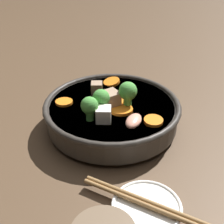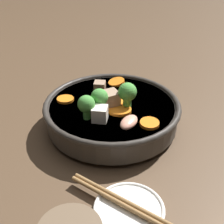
# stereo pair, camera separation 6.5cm
# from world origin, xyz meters

# --- Properties ---
(ground_plane) EXTENTS (3.00, 3.00, 0.00)m
(ground_plane) POSITION_xyz_m (0.00, 0.00, 0.00)
(ground_plane) COLOR #4C3826
(stirfry_bowl) EXTENTS (0.29, 0.29, 0.11)m
(stirfry_bowl) POSITION_xyz_m (0.00, 0.00, 0.04)
(stirfry_bowl) COLOR #38332D
(stirfry_bowl) RESTS_ON ground_plane
(side_saucer) EXTENTS (0.11, 0.11, 0.01)m
(side_saucer) POSITION_xyz_m (0.18, 0.15, 0.01)
(side_saucer) COLOR white
(side_saucer) RESTS_ON ground_plane
(chopsticks_pair) EXTENTS (0.02, 0.22, 0.01)m
(chopsticks_pair) POSITION_xyz_m (0.18, 0.15, 0.02)
(chopsticks_pair) COLOR olive
(chopsticks_pair) RESTS_ON side_saucer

